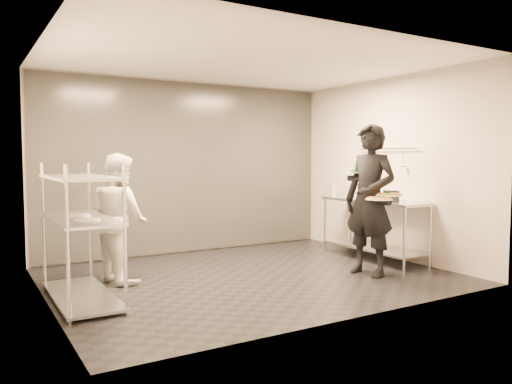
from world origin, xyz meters
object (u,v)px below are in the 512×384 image
bottle_green (334,190)px  bottle_dark (360,191)px  pass_rack (81,231)px  salad_plate (352,171)px  waiter (370,200)px  pizza_plate_far (389,195)px  chef (119,218)px  pos_monitor (391,196)px  prep_counter (374,219)px  pizza_plate_near (379,198)px  bottle_clear (366,192)px

bottle_green → bottle_dark: size_ratio=0.94×
pass_rack → salad_plate: bearing=-7.8°
pass_rack → waiter: size_ratio=0.80×
bottle_green → salad_plate: bearing=-120.7°
pizza_plate_far → pass_rack: bearing=165.3°
chef → pos_monitor: chef is taller
prep_counter → pizza_plate_far: (-0.67, -0.96, 0.46)m
pizza_plate_far → salad_plate: 0.61m
waiter → pizza_plate_near: 0.26m
pizza_plate_far → bottle_dark: bottle_dark is taller
pass_rack → chef: chef is taller
pizza_plate_near → pizza_plate_far: size_ratio=0.97×
waiter → pos_monitor: (0.66, 0.26, 0.00)m
pass_rack → pizza_plate_near: pass_rack is taller
pizza_plate_far → bottle_green: bottle_green is taller
bottle_clear → bottle_dark: bearing=168.1°
pizza_plate_near → salad_plate: size_ratio=1.39×
pass_rack → pizza_plate_near: bearing=-15.6°
bottle_clear → salad_plate: bearing=-143.3°
waiter → pos_monitor: waiter is taller
salad_plate → pos_monitor: 0.85m
chef → pizza_plate_far: (3.06, -1.59, 0.28)m
chef → bottle_dark: (3.63, -0.42, 0.23)m
bottle_dark → pass_rack: bearing=-177.1°
pass_rack → waiter: waiter is taller
pizza_plate_near → pizza_plate_far: bearing=3.1°
pizza_plate_far → bottle_green: 1.85m
pizza_plate_far → bottle_dark: 1.31m
chef → pos_monitor: (3.61, -1.10, 0.20)m
waiter → chef: (-2.95, 1.36, -0.19)m
pos_monitor → bottle_green: size_ratio=1.05×
bottle_clear → bottle_dark: size_ratio=0.84×
chef → bottle_clear: (3.74, -0.44, 0.21)m
waiter → bottle_dark: waiter is taller
pizza_plate_near → salad_plate: 0.60m
chef → bottle_green: (3.61, 0.17, 0.22)m
pizza_plate_near → pos_monitor: (0.74, 0.51, -0.04)m
salad_plate → bottle_green: size_ratio=1.10×
bottle_dark → salad_plate: bearing=-138.6°
pizza_plate_near → bottle_dark: bearing=57.2°
pizza_plate_near → bottle_clear: 1.45m
prep_counter → pass_rack: bearing=-180.0°
pizza_plate_near → bottle_dark: (0.76, 1.18, -0.00)m
bottle_clear → bottle_dark: (-0.11, 0.02, 0.02)m
bottle_dark → waiter: bearing=-126.0°
prep_counter → waiter: size_ratio=0.90×
pass_rack → pos_monitor: size_ratio=6.74×
pos_monitor → bottle_dark: 0.68m
prep_counter → bottle_dark: bottle_dark is taller
waiter → bottle_clear: waiter is taller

